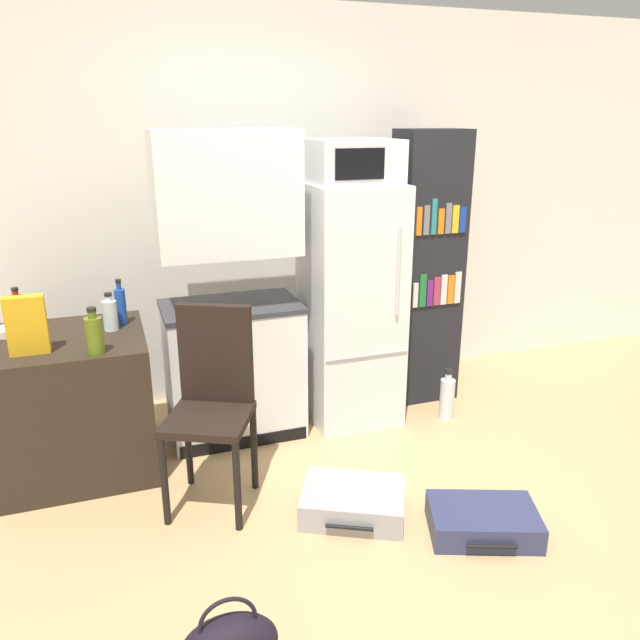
{
  "coord_description": "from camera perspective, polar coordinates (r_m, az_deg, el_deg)",
  "views": [
    {
      "loc": [
        -1.26,
        -2.24,
        1.94
      ],
      "look_at": [
        -0.18,
        0.85,
        0.86
      ],
      "focal_mm": 35.0,
      "sensor_mm": 36.0,
      "label": 1
    }
  ],
  "objects": [
    {
      "name": "ground_plane",
      "position": [
        3.22,
        8.45,
        -18.99
      ],
      "size": [
        24.0,
        24.0,
        0.0
      ],
      "primitive_type": "plane",
      "color": "tan"
    },
    {
      "name": "wall_back",
      "position": [
        4.53,
        -0.3,
        10.43
      ],
      "size": [
        6.4,
        0.1,
        2.64
      ],
      "color": "white",
      "rests_on": "ground_plane"
    },
    {
      "name": "side_table",
      "position": [
        3.8,
        -21.42,
        -7.1
      ],
      "size": [
        0.8,
        0.77,
        0.79
      ],
      "color": "#2D2319",
      "rests_on": "ground_plane"
    },
    {
      "name": "kitchen_hutch",
      "position": [
        3.8,
        -8.19,
        1.83
      ],
      "size": [
        0.83,
        0.52,
        1.87
      ],
      "color": "white",
      "rests_on": "ground_plane"
    },
    {
      "name": "refrigerator",
      "position": [
        4.02,
        2.81,
        1.36
      ],
      "size": [
        0.56,
        0.6,
        1.55
      ],
      "color": "white",
      "rests_on": "ground_plane"
    },
    {
      "name": "microwave",
      "position": [
        3.85,
        3.02,
        14.3
      ],
      "size": [
        0.52,
        0.45,
        0.26
      ],
      "color": "silver",
      "rests_on": "refrigerator"
    },
    {
      "name": "bookshelf",
      "position": [
        4.34,
        9.68,
        4.53
      ],
      "size": [
        0.44,
        0.32,
        1.86
      ],
      "color": "black",
      "rests_on": "ground_plane"
    },
    {
      "name": "bottle_olive_oil",
      "position": [
        3.32,
        -19.94,
        -1.24
      ],
      "size": [
        0.09,
        0.09,
        0.24
      ],
      "color": "#566619",
      "rests_on": "side_table"
    },
    {
      "name": "bottle_blue_soda",
      "position": [
        3.74,
        -17.77,
        1.27
      ],
      "size": [
        0.06,
        0.06,
        0.27
      ],
      "color": "#1E47A3",
      "rests_on": "side_table"
    },
    {
      "name": "bottle_clear_short",
      "position": [
        3.66,
        -18.64,
        0.48
      ],
      "size": [
        0.08,
        0.08,
        0.22
      ],
      "color": "silver",
      "rests_on": "side_table"
    },
    {
      "name": "bottle_ketchup_red",
      "position": [
        3.97,
        -25.91,
        0.92
      ],
      "size": [
        0.08,
        0.08,
        0.22
      ],
      "color": "#AD1914",
      "rests_on": "side_table"
    },
    {
      "name": "bowl",
      "position": [
        3.82,
        -26.59,
        -0.93
      ],
      "size": [
        0.15,
        0.15,
        0.04
      ],
      "color": "silver",
      "rests_on": "side_table"
    },
    {
      "name": "cereal_box",
      "position": [
        3.44,
        -25.24,
        -0.44
      ],
      "size": [
        0.19,
        0.07,
        0.3
      ],
      "color": "gold",
      "rests_on": "side_table"
    },
    {
      "name": "chair",
      "position": [
        3.23,
        -9.79,
        -6.34
      ],
      "size": [
        0.54,
        0.54,
        1.04
      ],
      "rotation": [
        0.0,
        0.0,
        -0.46
      ],
      "color": "black",
      "rests_on": "ground_plane"
    },
    {
      "name": "suitcase_large_flat",
      "position": [
        3.3,
        3.05,
        -16.27
      ],
      "size": [
        0.63,
        0.57,
        0.14
      ],
      "rotation": [
        0.0,
        0.0,
        -0.48
      ],
      "color": "#99999E",
      "rests_on": "ground_plane"
    },
    {
      "name": "suitcase_small_flat",
      "position": [
        3.27,
        14.68,
        -17.37
      ],
      "size": [
        0.6,
        0.5,
        0.13
      ],
      "rotation": [
        0.0,
        0.0,
        -0.36
      ],
      "color": "navy",
      "rests_on": "ground_plane"
    },
    {
      "name": "water_bottle_front",
      "position": [
        4.27,
        11.54,
        -6.94
      ],
      "size": [
        0.1,
        0.1,
        0.35
      ],
      "color": "silver",
      "rests_on": "ground_plane"
    }
  ]
}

